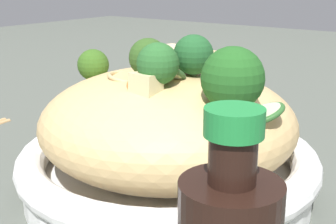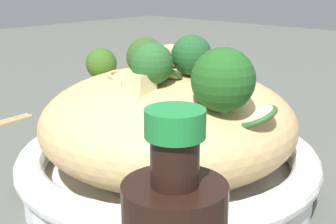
{
  "view_description": "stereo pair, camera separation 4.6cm",
  "coord_description": "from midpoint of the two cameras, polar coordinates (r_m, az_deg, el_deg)",
  "views": [
    {
      "loc": [
        0.35,
        0.26,
        0.22
      ],
      "look_at": [
        0.0,
        0.0,
        0.09
      ],
      "focal_mm": 49.76,
      "sensor_mm": 36.0,
      "label": 1
    },
    {
      "loc": [
        0.32,
        0.3,
        0.22
      ],
      "look_at": [
        0.0,
        0.0,
        0.09
      ],
      "focal_mm": 49.76,
      "sensor_mm": 36.0,
      "label": 2
    }
  ],
  "objects": [
    {
      "name": "noodle_heap",
      "position": [
        0.46,
        2.84,
        -1.28
      ],
      "size": [
        0.25,
        0.25,
        0.11
      ],
      "color": "tan",
      "rests_on": "serving_bowl"
    },
    {
      "name": "chicken_chunks",
      "position": [
        0.48,
        5.43,
        5.73
      ],
      "size": [
        0.15,
        0.09,
        0.03
      ],
      "color": "beige",
      "rests_on": "serving_bowl"
    },
    {
      "name": "broccoli_florets",
      "position": [
        0.41,
        4.17,
        5.25
      ],
      "size": [
        0.1,
        0.26,
        0.07
      ],
      "color": "#97B574",
      "rests_on": "serving_bowl"
    },
    {
      "name": "serving_bowl",
      "position": [
        0.48,
        2.76,
        -6.89
      ],
      "size": [
        0.3,
        0.3,
        0.05
      ],
      "color": "white",
      "rests_on": "ground_plane"
    },
    {
      "name": "ground_plane",
      "position": [
        0.49,
        2.72,
        -9.76
      ],
      "size": [
        3.0,
        3.0,
        0.0
      ],
      "primitive_type": "plane",
      "color": "#4F544C"
    },
    {
      "name": "zucchini_slices",
      "position": [
        0.4,
        6.84,
        2.41
      ],
      "size": [
        0.07,
        0.15,
        0.05
      ],
      "color": "beige",
      "rests_on": "serving_bowl"
    },
    {
      "name": "carrot_coins",
      "position": [
        0.47,
        2.96,
        5.36
      ],
      "size": [
        0.13,
        0.11,
        0.03
      ],
      "color": "orange",
      "rests_on": "serving_bowl"
    }
  ]
}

